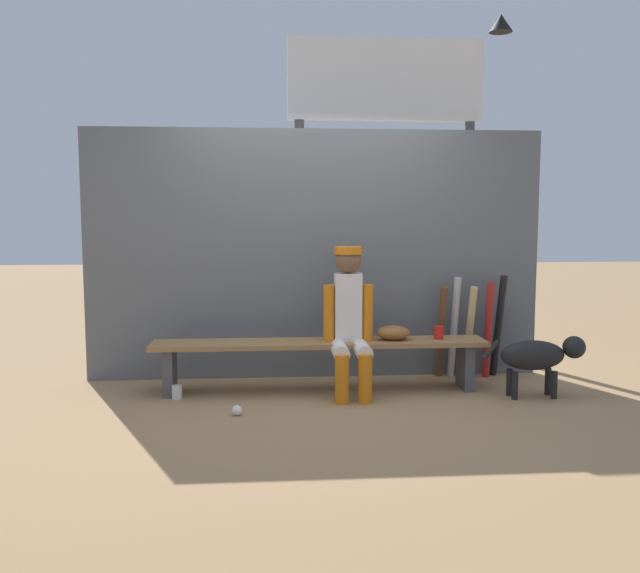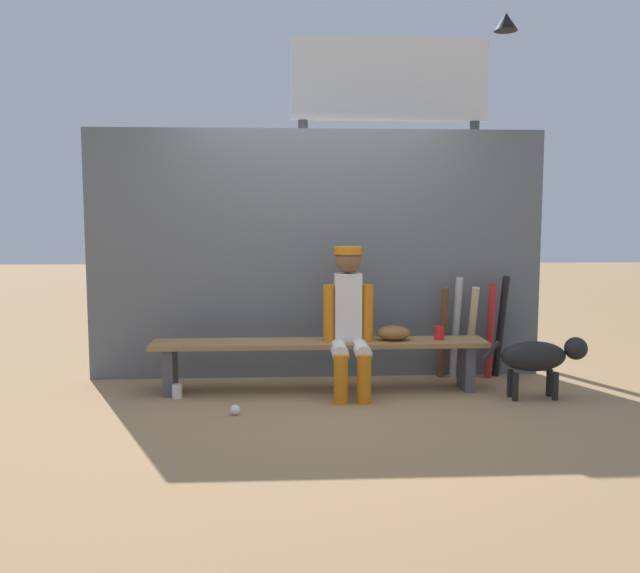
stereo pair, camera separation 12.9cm
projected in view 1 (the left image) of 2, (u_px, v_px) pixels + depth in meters
ground_plane at (320, 391)px, 5.54m from camera, size 30.00×30.00×0.00m
chainlink_fence at (316, 255)px, 5.93m from camera, size 4.03×0.03×2.20m
dugout_bench at (320, 351)px, 5.51m from camera, size 2.75×0.36×0.42m
player_seated at (349, 316)px, 5.39m from camera, size 0.41×0.55×1.20m
baseball_glove at (393, 333)px, 5.54m from camera, size 0.28×0.20×0.12m
bat_wood_dark at (441, 332)px, 5.94m from camera, size 0.07×0.23×0.83m
bat_aluminum_silver at (454, 327)px, 5.96m from camera, size 0.09×0.20×0.91m
bat_wood_natural at (469, 332)px, 5.94m from camera, size 0.09×0.24×0.83m
bat_aluminum_red at (488, 330)px, 5.94m from camera, size 0.07×0.15×0.87m
bat_aluminum_black at (498, 326)px, 5.99m from camera, size 0.11×0.22×0.92m
baseball at (237, 410)px, 4.85m from camera, size 0.07×0.07×0.07m
cup_on_ground at (177, 392)px, 5.29m from camera, size 0.08×0.08×0.11m
cup_on_bench at (439, 333)px, 5.57m from camera, size 0.08×0.08×0.11m
scoreboard at (392, 117)px, 6.94m from camera, size 2.31×0.27×3.50m
dog at (539, 356)px, 5.32m from camera, size 0.84×0.20×0.49m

